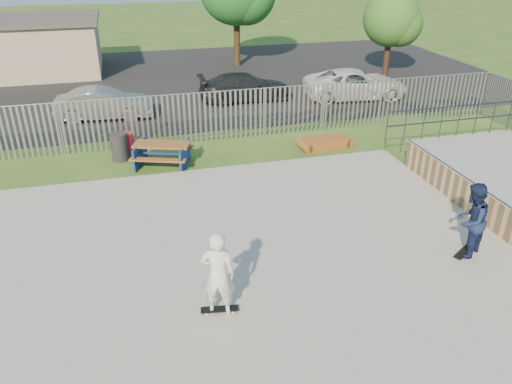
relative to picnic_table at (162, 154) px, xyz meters
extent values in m
plane|color=#36591E|center=(0.71, -7.02, -0.42)|extent=(120.00, 120.00, 0.00)
cube|color=gray|center=(0.71, -7.02, -0.35)|extent=(15.00, 12.00, 0.15)
cylinder|color=#383A3F|center=(8.23, -6.02, 0.66)|extent=(0.06, 7.00, 0.06)
cube|color=brown|center=(0.00, 0.00, 0.37)|extent=(2.10, 1.38, 0.07)
cube|color=brown|center=(-0.22, -0.61, 0.06)|extent=(1.95, 0.95, 0.05)
cube|color=brown|center=(0.22, 0.61, 0.06)|extent=(1.95, 0.95, 0.05)
cube|color=navy|center=(0.00, 0.00, -0.02)|extent=(2.16, 2.02, 0.81)
cube|color=brown|center=(6.27, 0.15, -0.24)|extent=(1.84, 1.04, 0.35)
cylinder|color=#A6192D|center=(-1.21, 1.19, 0.03)|extent=(0.54, 0.54, 0.90)
cylinder|color=#28282A|center=(-1.46, 0.89, 0.09)|extent=(0.61, 0.61, 1.02)
cube|color=black|center=(0.71, 11.98, -0.41)|extent=(40.00, 18.00, 0.02)
imported|color=#ABABB0|center=(-2.03, 5.86, 0.29)|extent=(4.32, 1.88, 1.38)
imported|color=black|center=(4.77, 7.08, 0.27)|extent=(4.62, 1.89, 1.34)
imported|color=white|center=(10.26, 6.03, 0.32)|extent=(5.43, 2.95, 1.44)
cube|color=tan|center=(-7.29, 15.98, 1.08)|extent=(10.00, 6.00, 3.00)
cube|color=#4C4742|center=(-7.29, 15.98, 2.68)|extent=(10.40, 6.40, 0.20)
cylinder|color=#3B2B17|center=(6.12, 14.73, 1.61)|extent=(0.39, 0.39, 4.07)
cylinder|color=#392216|center=(13.96, 9.82, 0.98)|extent=(0.34, 0.34, 2.81)
sphere|color=#305E20|center=(13.96, 9.82, 2.86)|extent=(3.15, 3.15, 3.15)
cube|color=black|center=(6.77, -7.92, -0.21)|extent=(0.78, 0.60, 0.02)
cube|color=black|center=(0.39, -8.48, -0.21)|extent=(0.82, 0.32, 0.02)
imported|color=#151F42|center=(6.77, -7.92, 0.71)|extent=(1.20, 1.14, 1.96)
imported|color=silver|center=(0.39, -8.48, 0.71)|extent=(0.83, 0.67, 1.96)
camera|label=1|loc=(-0.99, -16.74, 6.83)|focal=35.00mm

